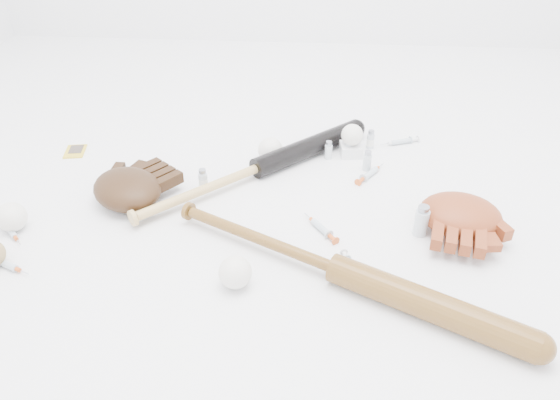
# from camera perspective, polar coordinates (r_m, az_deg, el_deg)

# --- Properties ---
(bat_dark) EXTENTS (0.72, 0.67, 0.07)m
(bat_dark) POSITION_cam_1_polar(r_m,az_deg,el_deg) (1.71, -2.32, 3.37)
(bat_dark) COLOR black
(bat_dark) RESTS_ON ground
(bat_wood) EXTENTS (0.91, 0.51, 0.07)m
(bat_wood) POSITION_cam_1_polar(r_m,az_deg,el_deg) (1.34, 5.89, -7.16)
(bat_wood) COLOR brown
(bat_wood) RESTS_ON ground
(glove_dark) EXTENTS (0.37, 0.37, 0.09)m
(glove_dark) POSITION_cam_1_polar(r_m,az_deg,el_deg) (1.65, -15.68, 1.15)
(glove_dark) COLOR black
(glove_dark) RESTS_ON ground
(glove_tan) EXTENTS (0.32, 0.32, 0.10)m
(glove_tan) POSITION_cam_1_polar(r_m,az_deg,el_deg) (1.56, 18.34, -1.45)
(glove_tan) COLOR maroon
(glove_tan) RESTS_ON ground
(trading_card) EXTENTS (0.08, 0.10, 0.00)m
(trading_card) POSITION_cam_1_polar(r_m,az_deg,el_deg) (1.99, -20.62, 4.78)
(trading_card) COLOR gold
(trading_card) RESTS_ON ground
(pedestal) EXTENTS (0.08, 0.08, 0.04)m
(pedestal) POSITION_cam_1_polar(r_m,az_deg,el_deg) (1.86, 7.42, 5.25)
(pedestal) COLOR white
(pedestal) RESTS_ON ground
(baseball_on_pedestal) EXTENTS (0.07, 0.07, 0.07)m
(baseball_on_pedestal) POSITION_cam_1_polar(r_m,az_deg,el_deg) (1.83, 7.55, 6.76)
(baseball_on_pedestal) COLOR white
(baseball_on_pedestal) RESTS_ON pedestal
(baseball_left) EXTENTS (0.08, 0.08, 0.08)m
(baseball_left) POSITION_cam_1_polar(r_m,az_deg,el_deg) (1.66, -26.25, -1.60)
(baseball_left) COLOR white
(baseball_left) RESTS_ON ground
(baseball_upper) EXTENTS (0.08, 0.08, 0.08)m
(baseball_upper) POSITION_cam_1_polar(r_m,az_deg,el_deg) (1.80, -1.02, 5.27)
(baseball_upper) COLOR white
(baseball_upper) RESTS_ON ground
(baseball_mid) EXTENTS (0.08, 0.08, 0.08)m
(baseball_mid) POSITION_cam_1_polar(r_m,az_deg,el_deg) (1.32, -4.71, -7.55)
(baseball_mid) COLOR white
(baseball_mid) RESTS_ON ground
(syringe_0) EXTENTS (0.16, 0.09, 0.02)m
(syringe_0) POSITION_cam_1_polar(r_m,az_deg,el_deg) (1.54, -26.72, -6.01)
(syringe_0) COLOR #ADBCC6
(syringe_0) RESTS_ON ground
(syringe_1) EXTENTS (0.12, 0.15, 0.02)m
(syringe_1) POSITION_cam_1_polar(r_m,az_deg,el_deg) (1.50, 4.30, -2.92)
(syringe_1) COLOR #ADBCC6
(syringe_1) RESTS_ON ground
(syringe_2) EXTENTS (0.12, 0.15, 0.02)m
(syringe_2) POSITION_cam_1_polar(r_m,az_deg,el_deg) (1.75, 9.37, 2.73)
(syringe_2) COLOR #ADBCC6
(syringe_2) RESTS_ON ground
(syringe_3) EXTENTS (0.06, 0.15, 0.02)m
(syringe_3) POSITION_cam_1_polar(r_m,az_deg,el_deg) (1.38, 7.33, -7.01)
(syringe_3) COLOR #ADBCC6
(syringe_3) RESTS_ON ground
(syringe_4) EXTENTS (0.16, 0.08, 0.02)m
(syringe_4) POSITION_cam_1_polar(r_m,az_deg,el_deg) (1.96, 12.53, 5.99)
(syringe_4) COLOR #ADBCC6
(syringe_4) RESTS_ON ground
(syringe_5) EXTENTS (0.13, 0.13, 0.02)m
(syringe_5) POSITION_cam_1_polar(r_m,az_deg,el_deg) (1.66, -26.30, -2.92)
(syringe_5) COLOR #ADBCC6
(syringe_5) RESTS_ON ground
(vial_0) EXTENTS (0.03, 0.03, 0.07)m
(vial_0) POSITION_cam_1_polar(r_m,az_deg,el_deg) (1.90, 9.45, 6.28)
(vial_0) COLOR silver
(vial_0) RESTS_ON ground
(vial_1) EXTENTS (0.02, 0.02, 0.06)m
(vial_1) POSITION_cam_1_polar(r_m,az_deg,el_deg) (1.82, 5.10, 5.23)
(vial_1) COLOR silver
(vial_1) RESTS_ON ground
(vial_2) EXTENTS (0.03, 0.03, 0.07)m
(vial_2) POSITION_cam_1_polar(r_m,az_deg,el_deg) (1.77, 9.11, 4.10)
(vial_2) COLOR silver
(vial_2) RESTS_ON ground
(vial_3) EXTENTS (0.04, 0.04, 0.09)m
(vial_3) POSITION_cam_1_polar(r_m,az_deg,el_deg) (1.51, 14.58, -2.07)
(vial_3) COLOR silver
(vial_3) RESTS_ON ground
(vial_4) EXTENTS (0.03, 0.03, 0.07)m
(vial_4) POSITION_cam_1_polar(r_m,az_deg,el_deg) (1.67, -8.05, 2.16)
(vial_4) COLOR silver
(vial_4) RESTS_ON ground
(vial_5) EXTENTS (0.03, 0.03, 0.07)m
(vial_5) POSITION_cam_1_polar(r_m,az_deg,el_deg) (1.84, 7.18, 5.59)
(vial_5) COLOR silver
(vial_5) RESTS_ON ground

